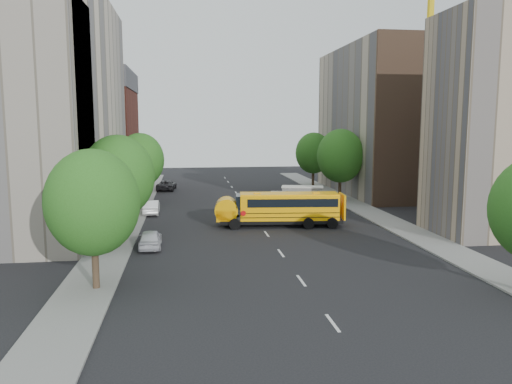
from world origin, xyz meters
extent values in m
plane|color=black|center=(0.00, 0.00, 0.00)|extent=(120.00, 120.00, 0.00)
cube|color=slate|center=(-11.50, 5.00, 0.06)|extent=(3.00, 80.00, 0.12)
cube|color=slate|center=(11.50, 5.00, 0.06)|extent=(3.00, 80.00, 0.12)
cube|color=silver|center=(0.00, 10.00, 0.01)|extent=(0.15, 64.00, 0.01)
cube|color=beige|center=(-18.00, 6.00, 10.00)|extent=(10.00, 26.00, 20.00)
cube|color=maroon|center=(-18.00, 28.00, 6.50)|extent=(10.00, 15.00, 13.00)
cube|color=#B3A38B|center=(-18.00, -4.50, 8.50)|extent=(10.00, 7.00, 17.00)
cube|color=tan|center=(18.00, -4.50, 8.50)|extent=(10.00, 7.00, 17.00)
cube|color=#B3A38B|center=(18.00, 20.00, 9.00)|extent=(10.00, 22.00, 18.00)
cube|color=brown|center=(18.00, 9.00, 9.00)|extent=(10.10, 0.30, 18.00)
cylinder|color=gold|center=(28.00, 28.00, 17.50)|extent=(1.00, 1.00, 35.00)
cylinder|color=#38281C|center=(-11.00, -14.00, 1.35)|extent=(0.36, 0.36, 2.70)
ellipsoid|color=#225416|center=(-11.00, -14.00, 4.65)|extent=(4.80, 4.80, 5.52)
cylinder|color=#38281C|center=(-11.00, -4.00, 1.44)|extent=(0.36, 0.36, 2.88)
ellipsoid|color=#225416|center=(-11.00, -4.00, 4.96)|extent=(5.12, 5.12, 5.89)
cylinder|color=#38281C|center=(-11.00, 14.00, 1.40)|extent=(0.36, 0.36, 2.81)
ellipsoid|color=#225416|center=(-11.00, 14.00, 4.84)|extent=(4.99, 4.99, 5.74)
cylinder|color=#38281C|center=(11.00, 14.00, 1.48)|extent=(0.36, 0.36, 2.95)
ellipsoid|color=#225416|center=(11.00, 14.00, 5.08)|extent=(5.25, 5.25, 6.04)
cylinder|color=#38281C|center=(11.00, 26.00, 1.37)|extent=(0.36, 0.36, 2.74)
ellipsoid|color=#225416|center=(11.00, 26.00, 4.71)|extent=(4.86, 4.86, 5.59)
cube|color=black|center=(1.67, 0.83, 0.50)|extent=(10.45, 3.30, 0.28)
cube|color=#FFAB05|center=(2.31, 0.77, 1.70)|extent=(8.44, 3.06, 2.11)
cube|color=#FFAB05|center=(-2.53, 1.23, 1.06)|extent=(1.84, 2.26, 0.92)
cube|color=black|center=(-1.57, 1.14, 2.16)|extent=(0.66, 2.14, 1.10)
cube|color=#FFAB05|center=(2.31, 0.77, 2.77)|extent=(8.42, 2.88, 0.13)
cube|color=black|center=(2.49, 0.75, 2.16)|extent=(7.71, 3.05, 0.69)
cube|color=black|center=(2.31, 0.77, 0.96)|extent=(8.44, 3.12, 0.06)
cube|color=black|center=(2.31, 0.77, 1.33)|extent=(8.44, 3.12, 0.06)
cube|color=#FFAB05|center=(6.46, 0.38, 1.70)|extent=(0.35, 2.30, 2.11)
cube|color=#FFAB05|center=(-0.16, 1.00, 2.86)|extent=(0.60, 0.60, 0.09)
cube|color=#FFAB05|center=(4.41, 0.57, 2.86)|extent=(0.60, 0.60, 0.09)
cylinder|color=#FFAB05|center=(-2.53, 1.23, 1.51)|extent=(2.12, 2.28, 1.93)
cylinder|color=red|center=(-1.37, -0.13, 1.38)|extent=(0.46, 0.08, 0.46)
cylinder|color=black|center=(-2.00, 0.03, 0.46)|extent=(0.94, 0.36, 0.92)
cylinder|color=black|center=(-1.79, 2.31, 0.46)|extent=(0.94, 0.36, 0.92)
cylinder|color=black|center=(3.57, -0.50, 0.46)|extent=(0.94, 0.36, 0.92)
cylinder|color=black|center=(3.79, 1.78, 0.46)|extent=(0.94, 0.36, 0.92)
cylinder|color=black|center=(5.40, -0.68, 0.46)|extent=(0.94, 0.36, 0.92)
cylinder|color=black|center=(5.61, 1.61, 0.46)|extent=(0.94, 0.36, 0.92)
cube|color=black|center=(5.16, 9.80, 0.44)|extent=(5.58, 3.03, 0.27)
cube|color=white|center=(5.59, 9.69, 1.37)|extent=(4.36, 2.64, 1.59)
cube|color=white|center=(3.27, 10.28, 1.11)|extent=(1.62, 1.93, 1.06)
cube|color=silver|center=(5.59, 9.69, 2.21)|extent=(4.55, 2.77, 0.11)
cylinder|color=black|center=(3.05, 9.42, 0.37)|extent=(0.77, 0.40, 0.74)
cylinder|color=black|center=(3.49, 11.14, 0.37)|extent=(0.77, 0.40, 0.74)
cylinder|color=black|center=(5.11, 8.90, 0.37)|extent=(0.77, 0.40, 0.74)
cylinder|color=black|center=(5.55, 10.61, 0.37)|extent=(0.77, 0.40, 0.74)
cylinder|color=black|center=(7.00, 8.41, 0.37)|extent=(0.77, 0.40, 0.74)
cylinder|color=black|center=(7.43, 10.13, 0.37)|extent=(0.77, 0.40, 0.74)
imported|color=silver|center=(-8.80, -5.29, 0.65)|extent=(1.61, 3.86, 1.31)
imported|color=white|center=(-9.60, 8.32, 0.67)|extent=(1.47, 4.10, 1.35)
imported|color=black|center=(-8.80, 25.94, 0.67)|extent=(2.65, 4.98, 1.33)
imported|color=#34395C|center=(8.80, 10.41, 0.75)|extent=(1.81, 4.43, 1.50)
camera|label=1|loc=(-6.23, -40.14, 8.64)|focal=35.00mm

